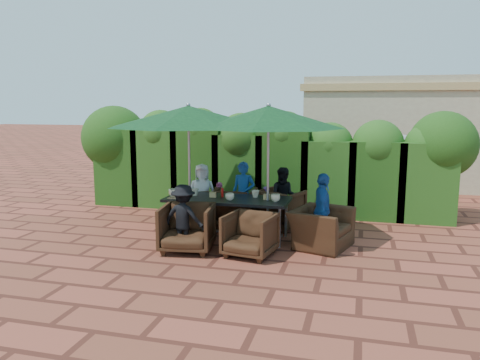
% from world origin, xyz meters
% --- Properties ---
extents(ground, '(80.00, 80.00, 0.00)m').
position_xyz_m(ground, '(0.00, 0.00, 0.00)').
color(ground, brown).
rests_on(ground, ground).
extents(dining_table, '(2.25, 0.90, 0.75)m').
position_xyz_m(dining_table, '(-0.16, -0.07, 0.67)').
color(dining_table, black).
rests_on(dining_table, ground).
extents(umbrella_left, '(2.98, 2.98, 2.46)m').
position_xyz_m(umbrella_left, '(-0.91, -0.01, 2.21)').
color(umbrella_left, gray).
rests_on(umbrella_left, ground).
extents(umbrella_right, '(2.61, 2.61, 2.46)m').
position_xyz_m(umbrella_right, '(0.59, -0.08, 2.21)').
color(umbrella_right, gray).
rests_on(umbrella_right, ground).
extents(chair_far_left, '(0.98, 0.95, 0.79)m').
position_xyz_m(chair_far_left, '(-1.01, 0.82, 0.40)').
color(chair_far_left, black).
rests_on(chair_far_left, ground).
extents(chair_far_mid, '(0.85, 0.80, 0.84)m').
position_xyz_m(chair_far_mid, '(-0.26, 0.80, 0.42)').
color(chair_far_mid, black).
rests_on(chair_far_mid, ground).
extents(chair_far_right, '(1.03, 1.00, 0.85)m').
position_xyz_m(chair_far_right, '(0.64, 0.89, 0.42)').
color(chair_far_right, black).
rests_on(chair_far_right, ground).
extents(chair_near_left, '(0.95, 0.90, 0.87)m').
position_xyz_m(chair_near_left, '(-0.59, -0.97, 0.43)').
color(chair_near_left, black).
rests_on(chair_near_left, ground).
extents(chair_near_right, '(0.86, 0.82, 0.77)m').
position_xyz_m(chair_near_right, '(0.48, -0.97, 0.39)').
color(chair_near_right, black).
rests_on(chair_near_right, ground).
extents(chair_end_right, '(0.94, 1.17, 0.89)m').
position_xyz_m(chair_end_right, '(1.55, -0.17, 0.44)').
color(chair_end_right, black).
rests_on(chair_end_right, ground).
extents(adult_far_left, '(0.66, 0.47, 1.22)m').
position_xyz_m(adult_far_left, '(-1.00, 0.93, 0.61)').
color(adult_far_left, white).
rests_on(adult_far_left, ground).
extents(adult_far_mid, '(0.49, 0.41, 1.31)m').
position_xyz_m(adult_far_mid, '(-0.08, 0.81, 0.65)').
color(adult_far_mid, '#1B4B95').
rests_on(adult_far_mid, ground).
extents(adult_far_right, '(0.63, 0.45, 1.20)m').
position_xyz_m(adult_far_right, '(0.72, 0.97, 0.60)').
color(adult_far_right, black).
rests_on(adult_far_right, ground).
extents(adult_near_left, '(0.74, 0.37, 1.12)m').
position_xyz_m(adult_near_left, '(-0.66, -0.96, 0.56)').
color(adult_near_left, black).
rests_on(adult_near_left, ground).
extents(adult_end_right, '(0.48, 0.80, 1.28)m').
position_xyz_m(adult_end_right, '(1.56, -0.12, 0.64)').
color(adult_end_right, '#1B4B95').
rests_on(adult_end_right, ground).
extents(child_left, '(0.30, 0.25, 0.83)m').
position_xyz_m(child_left, '(-0.66, 1.07, 0.42)').
color(child_left, '#D34A85').
rests_on(child_left, ground).
extents(child_right, '(0.34, 0.30, 0.78)m').
position_xyz_m(child_right, '(0.34, 1.07, 0.39)').
color(child_right, '#874AA1').
rests_on(child_right, ground).
extents(pedestrian_a, '(1.39, 1.38, 1.55)m').
position_xyz_m(pedestrian_a, '(1.29, 4.30, 0.77)').
color(pedestrian_a, '#27924D').
rests_on(pedestrian_a, ground).
extents(pedestrian_b, '(0.99, 0.76, 1.83)m').
position_xyz_m(pedestrian_b, '(2.64, 4.46, 0.91)').
color(pedestrian_b, '#D34A85').
rests_on(pedestrian_b, ground).
extents(pedestrian_c, '(1.13, 1.09, 1.68)m').
position_xyz_m(pedestrian_c, '(3.13, 4.24, 0.84)').
color(pedestrian_c, gray).
rests_on(pedestrian_c, ground).
extents(cup_a, '(0.17, 0.17, 0.14)m').
position_xyz_m(cup_a, '(-1.17, -0.17, 0.82)').
color(cup_a, beige).
rests_on(cup_a, dining_table).
extents(cup_b, '(0.14, 0.14, 0.13)m').
position_xyz_m(cup_b, '(-0.80, -0.01, 0.82)').
color(cup_b, beige).
rests_on(cup_b, dining_table).
extents(cup_c, '(0.16, 0.16, 0.12)m').
position_xyz_m(cup_c, '(-0.06, -0.25, 0.81)').
color(cup_c, beige).
rests_on(cup_c, dining_table).
extents(cup_d, '(0.14, 0.14, 0.13)m').
position_xyz_m(cup_d, '(0.32, 0.11, 0.82)').
color(cup_d, beige).
rests_on(cup_d, dining_table).
extents(cup_e, '(0.16, 0.16, 0.13)m').
position_xyz_m(cup_e, '(0.75, -0.16, 0.82)').
color(cup_e, beige).
rests_on(cup_e, dining_table).
extents(ketchup_bottle, '(0.04, 0.04, 0.17)m').
position_xyz_m(ketchup_bottle, '(-0.26, -0.02, 0.83)').
color(ketchup_bottle, '#B20C0A').
rests_on(ketchup_bottle, dining_table).
extents(sauce_bottle, '(0.04, 0.04, 0.17)m').
position_xyz_m(sauce_bottle, '(-0.28, 0.01, 0.83)').
color(sauce_bottle, '#4C230C').
rests_on(sauce_bottle, dining_table).
extents(serving_tray, '(0.35, 0.25, 0.02)m').
position_xyz_m(serving_tray, '(-1.01, -0.29, 0.76)').
color(serving_tray, '#A3784E').
rests_on(serving_tray, dining_table).
extents(number_block_left, '(0.12, 0.06, 0.10)m').
position_xyz_m(number_block_left, '(-0.43, -0.08, 0.80)').
color(number_block_left, tan).
rests_on(number_block_left, dining_table).
extents(number_block_right, '(0.12, 0.06, 0.10)m').
position_xyz_m(number_block_right, '(0.57, -0.03, 0.80)').
color(number_block_right, tan).
rests_on(number_block_right, dining_table).
extents(hedge_wall, '(9.10, 1.60, 2.40)m').
position_xyz_m(hedge_wall, '(-0.21, 2.32, 1.27)').
color(hedge_wall, '#193A0F').
rests_on(hedge_wall, ground).
extents(building, '(6.20, 3.08, 3.20)m').
position_xyz_m(building, '(3.50, 6.99, 1.61)').
color(building, '#C0B78F').
rests_on(building, ground).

